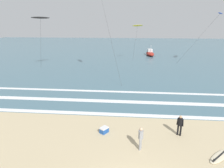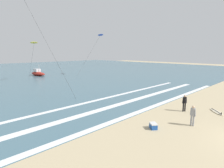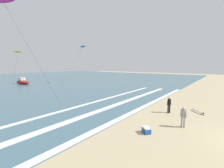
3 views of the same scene
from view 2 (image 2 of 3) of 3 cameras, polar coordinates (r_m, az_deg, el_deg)
ocean_surface at (r=56.49m, az=-30.78°, el=2.89°), size 140.00×90.00×0.01m
wave_foam_shoreline at (r=16.44m, az=4.83°, el=-9.96°), size 41.54×0.63×0.01m
wave_foam_mid_break at (r=19.35m, az=0.63°, el=-6.82°), size 36.91×0.80×0.01m
wave_foam_outer_break at (r=21.25m, az=-5.95°, el=-5.34°), size 36.29×0.57×0.01m
surfer_left_far at (r=18.71m, az=21.70°, el=-5.14°), size 0.49×0.32×1.60m
surfer_left_near at (r=15.41m, az=23.91°, el=-8.48°), size 0.32×0.51×1.60m
surfboard_near_water at (r=20.03m, az=29.80°, el=-7.50°), size 1.94×1.87×0.25m
kite_blue_high_left at (r=44.43m, az=-3.66°, el=14.96°), size 7.71×3.27×9.75m
kite_yellow_high_right at (r=38.30m, az=-23.13°, el=11.74°), size 2.75×3.53×7.55m
offshore_boat at (r=47.29m, az=-22.11°, el=3.12°), size 2.23×5.35×2.70m
cooler_box at (r=14.18m, az=12.77°, el=-12.62°), size 0.72×0.76×0.44m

